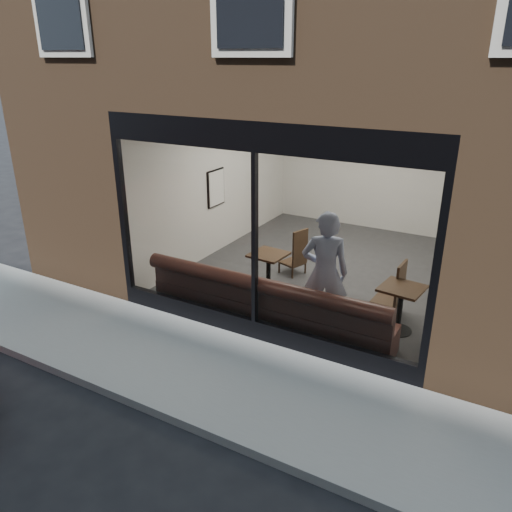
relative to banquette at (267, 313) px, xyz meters
The scene contains 21 objects.
ground 2.46m from the banquette, 90.00° to the right, with size 120.00×120.00×0.00m, color black.
sidewalk_near 1.47m from the banquette, 90.00° to the right, with size 40.00×2.00×0.01m, color gray.
kerb_near 2.51m from the banquette, 90.00° to the right, with size 40.00×0.10×0.12m, color gray.
host_building_pier_left 6.84m from the banquette, 124.05° to the left, with size 2.50×12.00×3.20m, color brown.
host_building_backfill 8.66m from the banquette, 90.00° to the left, with size 5.00×6.00×3.20m, color brown.
cafe_floor 2.56m from the banquette, 90.00° to the left, with size 6.00×6.00×0.00m, color #2D2D30.
cafe_ceiling 3.91m from the banquette, 90.00° to the left, with size 6.00×6.00×0.00m, color white.
cafe_wall_back 5.71m from the banquette, 90.00° to the left, with size 5.00×5.00×0.00m, color silver.
cafe_wall_left 3.82m from the banquette, 134.32° to the left, with size 6.00×6.00×0.00m, color silver.
cafe_wall_right 3.82m from the banquette, 45.68° to the left, with size 6.00×6.00×0.00m, color silver.
storefront_kick 0.41m from the banquette, 90.00° to the right, with size 5.00×0.10×0.30m, color black.
storefront_header 2.80m from the banquette, 90.00° to the right, with size 5.00×0.10×0.40m, color black.
storefront_mullion 1.38m from the banquette, 90.00° to the right, with size 0.06×0.10×2.50m, color black.
storefront_glass 1.39m from the banquette, 90.00° to the right, with size 4.80×4.80×0.00m, color white.
banquette is the anchor object (origin of this frame).
person 1.13m from the banquette, 21.97° to the left, with size 0.70×0.46×1.92m, color #9DAAD0.
cafe_table_left 1.31m from the banquette, 117.38° to the left, with size 0.59×0.59×0.04m, color black.
cafe_table_right 2.08m from the banquette, 24.57° to the left, with size 0.61×0.61×0.04m, color black.
cafe_chair_left 2.11m from the banquette, 104.83° to the left, with size 0.39×0.39×0.04m, color black.
cafe_chair_right 2.01m from the banquette, 41.00° to the left, with size 0.43×0.43×0.04m, color black.
wall_poster 3.58m from the banquette, 136.58° to the left, with size 0.02×0.53×0.71m, color white.
Camera 1 is at (3.23, -3.66, 3.96)m, focal length 35.00 mm.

